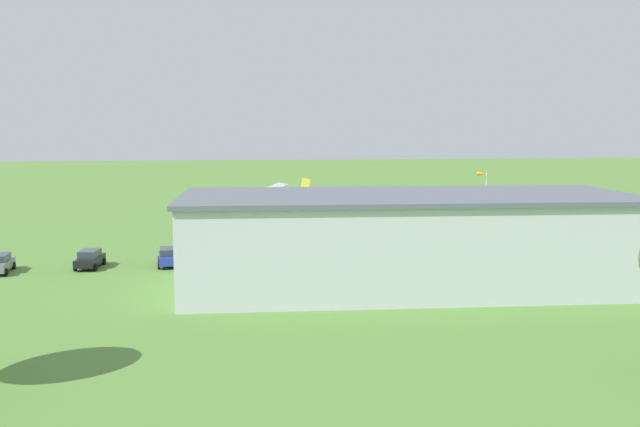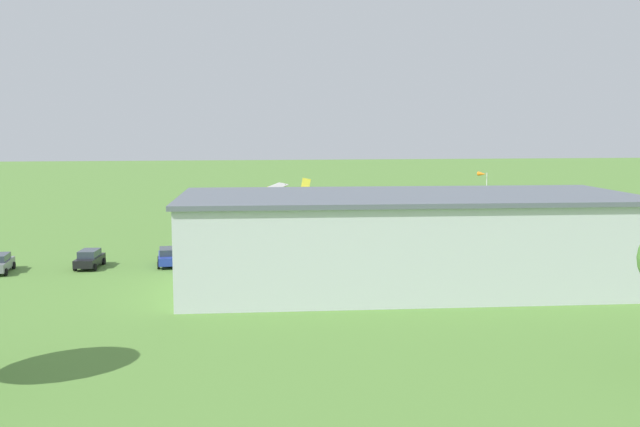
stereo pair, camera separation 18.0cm
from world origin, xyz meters
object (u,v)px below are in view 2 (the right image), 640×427
Objects in this scene: car_blue at (168,256)px; person_beside_truck at (507,243)px; car_black at (90,259)px; hangar at (407,240)px; person_crossing_taxiway at (485,241)px; person_walking_on_apron at (247,247)px; person_by_parked_cars at (254,245)px; windsock at (483,178)px; biplane at (286,194)px; person_at_fence_line at (546,246)px.

car_blue is 2.83× the size of person_beside_truck.
hangar is at bearing 157.28° from car_black.
person_walking_on_apron is at bearing -0.88° from person_crossing_taxiway.
person_crossing_taxiway reaches higher than person_by_parked_cars.
person_walking_on_apron is at bearing 34.54° from windsock.
person_walking_on_apron is at bearing -161.92° from car_black.
car_black is 15.05m from person_walking_on_apron.
car_black is at bearing 30.09° from windsock.
biplane is 4.87× the size of person_beside_truck.
car_black is at bearing 18.08° from person_walking_on_apron.
windsock reaches higher than person_crossing_taxiway.
windsock is (-32.48, -21.42, 5.08)m from person_by_parked_cars.
person_at_fence_line is 0.24× the size of windsock.
hangar is 23.14× the size of person_walking_on_apron.
person_walking_on_apron is (24.70, -0.38, -0.09)m from person_crossing_taxiway.
person_crossing_taxiway is 2.24m from person_beside_truck.
person_walking_on_apron is 29.94m from person_at_fence_line.
hangar is 8.18× the size of car_black.
biplane reaches higher than car_black.
person_beside_truck reaches higher than person_walking_on_apron.
car_black is at bearing 4.19° from person_beside_truck.
biplane is 1.81× the size of car_black.
windsock reaches higher than car_blue.
biplane is 31.68m from person_beside_truck.
biplane is 4.62× the size of person_crossing_taxiway.
hangar is at bearing 99.22° from biplane.
person_crossing_taxiway is at bearing 179.12° from person_walking_on_apron.
car_blue is at bearing 63.49° from biplane.
hangar is 22.00× the size of person_beside_truck.
person_beside_truck is 25.96m from person_by_parked_cars.
biplane is 27.32m from windsock.
person_at_fence_line is (-37.10, -0.89, -0.04)m from car_blue.
windsock is (-47.54, -27.54, 5.00)m from car_black.
biplane is at bearing -50.37° from person_crossing_taxiway.
biplane is 5.26× the size of person_by_parked_cars.
person_by_parked_cars is 29.42m from person_at_fence_line.
person_by_parked_cars is 0.23× the size of windsock.
car_black is (20.29, 26.90, -3.13)m from biplane.
hangar is 23.77× the size of person_by_parked_cars.
biplane is at bearing -47.48° from person_at_fence_line.
person_by_parked_cars is 0.96× the size of person_at_fence_line.
person_at_fence_line is at bearing -178.62° from car_blue.
car_blue is 2.68× the size of person_crossing_taxiway.
biplane is 1.72× the size of car_blue.
car_blue is (13.36, 26.78, -3.14)m from biplane.
hangar is 22.74× the size of person_at_fence_line.
person_beside_truck is at bearing 173.06° from person_by_parked_cars.
biplane reaches higher than person_crossing_taxiway.
windsock is (-21.08, -38.62, 2.15)m from hangar.
hangar is at bearing 50.76° from person_crossing_taxiway.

